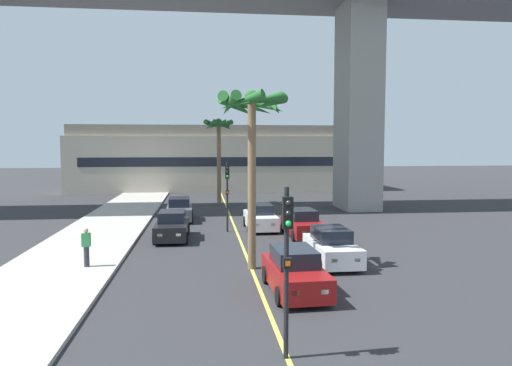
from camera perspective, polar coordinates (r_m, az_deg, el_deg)
name	(u,v)px	position (r m, az deg, el deg)	size (l,w,h in m)	color
sidewalk_left	(56,271)	(21.21, -23.03, -9.73)	(4.80, 80.00, 0.15)	#ADA89E
lane_stripe_center	(237,232)	(28.25, -2.33, -6.00)	(0.14, 56.00, 0.01)	#DBCC4C
pier_building_backdrop	(219,159)	(55.13, -4.45, 2.95)	(33.34, 8.04, 7.41)	#BCB29E
car_queue_front	(260,218)	(29.19, 0.53, -4.22)	(1.88, 4.12, 1.56)	white
car_queue_second	(179,210)	(33.06, -9.25, -3.25)	(1.91, 4.14, 1.56)	#4C5156
car_queue_third	(295,272)	(16.96, 4.70, -10.70)	(1.96, 4.16, 1.56)	maroon
car_queue_fourth	(303,224)	(26.99, 5.67, -4.97)	(1.95, 4.16, 1.56)	maroon
car_queue_fifth	(332,247)	(21.17, 9.13, -7.66)	(1.85, 4.11, 1.56)	white
car_queue_sixth	(172,226)	(26.53, -10.12, -5.19)	(1.86, 4.12, 1.56)	black
traffic_light_median_near	(287,249)	(11.34, 3.76, -8.01)	(0.24, 0.37, 4.20)	black
traffic_light_median_far	(227,187)	(28.11, -3.50, -0.48)	(0.24, 0.37, 4.20)	black
palm_tree_near_median	(219,135)	(41.34, -4.54, 5.78)	(2.70, 2.72, 7.52)	brown
palm_tree_mid_median	(252,120)	(19.55, -0.55, 7.67)	(2.96, 3.03, 7.44)	brown
pedestrian_near_crosswalk	(86,246)	(20.94, -19.84, -7.24)	(0.34, 0.22, 1.62)	#2D2D38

